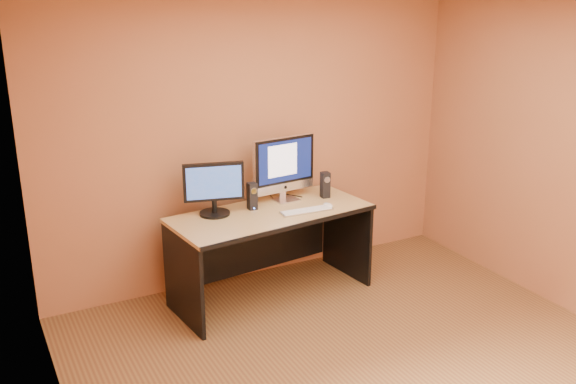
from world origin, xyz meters
The scene contains 11 objects.
floor centered at (0.00, 0.00, 0.00)m, with size 4.00×4.00×0.00m, color brown.
walls centered at (0.00, 0.00, 1.30)m, with size 4.00×4.00×2.60m, color #A06240, non-canonical shape.
desk centered at (-0.11, 1.49, 0.40)m, with size 1.71×0.75×0.79m, color tan, non-canonical shape.
imac centered at (0.14, 1.69, 1.09)m, with size 0.61×0.22×0.59m, color silver, non-canonical shape.
second_monitor centered at (-0.56, 1.64, 1.02)m, with size 0.51×0.26×0.45m, color black, non-canonical shape.
speaker_left centered at (-0.22, 1.62, 0.91)m, with size 0.07×0.08×0.24m, color black, non-canonical shape.
speaker_right centered at (0.49, 1.61, 0.91)m, with size 0.07×0.08×0.24m, color black, non-canonical shape.
keyboard centered at (0.16, 1.34, 0.80)m, with size 0.46×0.12×0.02m, color #B7B7BC.
mouse centered at (0.38, 1.36, 0.81)m, with size 0.06×0.11×0.04m, color silver.
cable_a centered at (0.25, 1.79, 0.80)m, with size 0.01×0.01×0.24m, color black.
cable_b centered at (0.06, 1.78, 0.80)m, with size 0.01×0.01×0.19m, color black.
Camera 1 is at (-2.37, -3.12, 2.64)m, focal length 40.00 mm.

